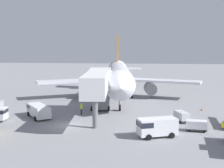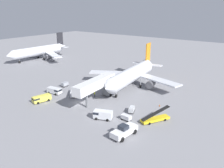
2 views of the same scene
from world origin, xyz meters
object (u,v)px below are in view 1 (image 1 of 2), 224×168
at_px(baggage_cart_mid_center, 196,125).
at_px(ground_crew_worker_foreground, 81,108).
at_px(safety_cone_bravo, 202,109).
at_px(baggage_cart_near_left, 181,116).
at_px(service_van_near_right, 156,126).
at_px(airplane_at_gate, 119,77).
at_px(service_van_near_center, 38,110).
at_px(jet_bridge, 98,83).

height_order(baggage_cart_mid_center, ground_crew_worker_foreground, ground_crew_worker_foreground).
bearing_deg(safety_cone_bravo, baggage_cart_near_left, -118.24).
distance_m(baggage_cart_near_left, ground_crew_worker_foreground, 15.35).
distance_m(service_van_near_right, baggage_cart_mid_center, 5.93).
distance_m(airplane_at_gate, service_van_near_center, 20.74).
bearing_deg(baggage_cart_mid_center, jet_bridge, 159.35).
distance_m(airplane_at_gate, jet_bridge, 17.37).
bearing_deg(service_van_near_center, safety_cone_bravo, 17.04).
distance_m(jet_bridge, service_van_near_right, 12.11).
height_order(service_van_near_center, ground_crew_worker_foreground, service_van_near_center).
bearing_deg(airplane_at_gate, ground_crew_worker_foreground, -106.74).
relative_size(service_van_near_right, safety_cone_bravo, 8.51).
bearing_deg(safety_cone_bravo, baggage_cart_mid_center, -103.38).
relative_size(service_van_near_right, service_van_near_center, 0.89).
xyz_separation_m(jet_bridge, safety_cone_bravo, (16.37, 7.58, -4.98)).
height_order(service_van_near_right, safety_cone_bravo, service_van_near_right).
relative_size(service_van_near_center, ground_crew_worker_foreground, 3.06).
bearing_deg(baggage_cart_near_left, safety_cone_bravo, 61.76).
height_order(jet_bridge, safety_cone_bravo, jet_bridge).
relative_size(baggage_cart_mid_center, ground_crew_worker_foreground, 1.43).
xyz_separation_m(airplane_at_gate, baggage_cart_mid_center, (11.88, -22.33, -3.79)).
bearing_deg(service_van_near_center, baggage_cart_mid_center, -12.12).
height_order(service_van_near_right, baggage_cart_mid_center, service_van_near_right).
relative_size(service_van_near_center, baggage_cart_near_left, 1.91).
distance_m(ground_crew_worker_foreground, safety_cone_bravo, 20.10).
xyz_separation_m(jet_bridge, service_van_near_center, (-9.08, -0.22, -4.17)).
relative_size(baggage_cart_mid_center, safety_cone_bravo, 4.50).
relative_size(jet_bridge, baggage_cart_mid_center, 6.40).
height_order(service_van_near_center, baggage_cart_near_left, service_van_near_center).
height_order(baggage_cart_near_left, safety_cone_bravo, baggage_cart_near_left).
bearing_deg(baggage_cart_near_left, service_van_near_right, -117.12).
height_order(airplane_at_gate, ground_crew_worker_foreground, airplane_at_gate).
xyz_separation_m(baggage_cart_mid_center, ground_crew_worker_foreground, (-16.38, 7.36, 0.21)).
relative_size(airplane_at_gate, service_van_near_right, 7.13).
distance_m(service_van_near_center, ground_crew_worker_foreground, 6.58).
xyz_separation_m(airplane_at_gate, jet_bridge, (-1.49, -17.29, 0.71)).
relative_size(airplane_at_gate, service_van_near_center, 6.31).
bearing_deg(baggage_cart_mid_center, ground_crew_worker_foreground, 155.81).
xyz_separation_m(jet_bridge, baggage_cart_mid_center, (13.37, -5.04, -4.50)).
distance_m(jet_bridge, ground_crew_worker_foreground, 5.74).
distance_m(service_van_near_right, service_van_near_center, 18.95).
bearing_deg(service_van_near_right, safety_cone_bravo, 62.30).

